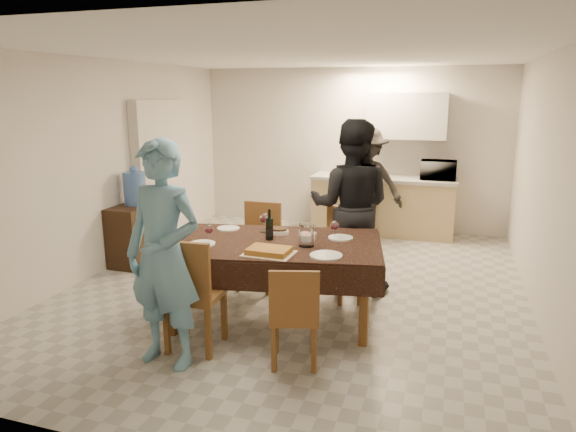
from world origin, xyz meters
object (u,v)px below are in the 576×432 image
(dining_table, at_px, (273,245))
(savoury_tart, at_px, (269,251))
(water_jug, at_px, (135,188))
(microwave, at_px, (438,170))
(person_kitchen, at_px, (366,184))
(person_far, at_px, (351,207))
(water_pitcher, at_px, (306,235))
(person_near, at_px, (164,255))
(console, at_px, (138,233))
(wine_bottle, at_px, (269,224))

(dining_table, distance_m, savoury_tart, 0.40)
(savoury_tart, bearing_deg, water_jug, 147.46)
(microwave, bearing_deg, person_kitchen, 23.70)
(savoury_tart, distance_m, microwave, 4.19)
(dining_table, xyz_separation_m, microwave, (1.41, 3.59, 0.29))
(water_jug, relative_size, person_far, 0.22)
(microwave, bearing_deg, savoury_tart, 71.79)
(dining_table, height_order, water_jug, water_jug)
(water_pitcher, bearing_deg, person_kitchen, 89.44)
(person_kitchen, bearing_deg, person_far, -85.38)
(savoury_tart, relative_size, person_far, 0.22)
(water_pitcher, xyz_separation_m, microwave, (1.06, 3.64, 0.15))
(person_kitchen, bearing_deg, person_near, -102.53)
(console, distance_m, water_pitcher, 2.95)
(water_jug, height_order, savoury_tart, water_jug)
(water_jug, xyz_separation_m, person_far, (2.84, -0.10, -0.03))
(water_jug, height_order, microwave, water_jug)
(dining_table, xyz_separation_m, person_near, (-0.55, -1.05, 0.16))
(person_kitchen, bearing_deg, water_jug, -143.32)
(dining_table, distance_m, console, 2.59)
(dining_table, height_order, water_pitcher, water_pitcher)
(savoury_tart, bearing_deg, person_kitchen, 85.43)
(savoury_tart, relative_size, person_kitchen, 0.25)
(wine_bottle, xyz_separation_m, person_near, (-0.50, -1.10, -0.03))
(savoury_tart, xyz_separation_m, person_far, (0.45, 1.43, 0.13))
(wine_bottle, height_order, person_near, person_near)
(wine_bottle, relative_size, person_far, 0.16)
(water_pitcher, distance_m, person_far, 1.12)
(water_jug, xyz_separation_m, microwave, (3.70, 2.44, 0.06))
(person_near, xyz_separation_m, person_kitchen, (0.93, 4.19, -0.07))
(console, xyz_separation_m, person_kitchen, (2.67, 1.99, 0.46))
(console, xyz_separation_m, microwave, (3.70, 2.44, 0.67))
(person_far, xyz_separation_m, person_kitchen, (-0.17, 2.09, -0.11))
(wine_bottle, xyz_separation_m, savoury_tart, (0.15, -0.43, -0.13))
(console, height_order, microwave, microwave)
(savoury_tart, bearing_deg, dining_table, 104.74)
(person_far, bearing_deg, person_kitchen, -88.97)
(dining_table, relative_size, person_kitchen, 1.31)
(console, height_order, person_near, person_near)
(savoury_tart, xyz_separation_m, person_near, (-0.65, -0.67, 0.10))
(savoury_tart, bearing_deg, water_pitcher, 52.85)
(water_jug, xyz_separation_m, wine_bottle, (2.24, -1.10, -0.04))
(dining_table, distance_m, person_near, 1.20)
(microwave, distance_m, person_far, 2.68)
(microwave, distance_m, person_near, 5.04)
(person_kitchen, bearing_deg, water_pitcher, -90.56)
(console, distance_m, person_kitchen, 3.37)
(person_far, bearing_deg, wine_bottle, 55.45)
(dining_table, xyz_separation_m, person_kitchen, (0.38, 3.14, 0.09))
(water_pitcher, bearing_deg, person_far, 79.70)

